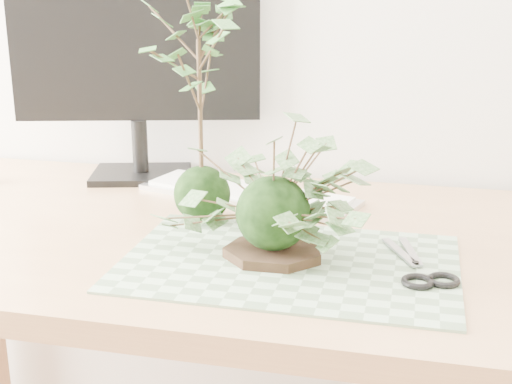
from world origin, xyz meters
TOP-DOWN VIEW (x-y plane):
  - desk at (-0.03, 1.23)m, footprint 1.60×0.70m
  - cutting_mat at (0.06, 1.12)m, footprint 0.49×0.33m
  - stone_dish at (0.03, 1.12)m, footprint 0.16×0.16m
  - ivy_kokedama at (0.03, 1.12)m, footprint 0.31×0.31m
  - maple_kokedama at (-0.13, 1.27)m, footprint 0.26×0.26m
  - keyboard at (-0.08, 1.42)m, footprint 0.45×0.24m
  - monitor at (-0.33, 1.51)m, footprint 0.49×0.19m
  - scissors at (0.24, 1.10)m, footprint 0.10×0.19m

SIDE VIEW (x-z plane):
  - desk at x=-0.03m, z-range 0.28..1.02m
  - cutting_mat at x=0.06m, z-range 0.74..0.74m
  - keyboard at x=-0.08m, z-range 0.74..0.76m
  - scissors at x=0.24m, z-range 0.74..0.75m
  - stone_dish at x=0.03m, z-range 0.74..0.76m
  - ivy_kokedama at x=0.03m, z-range 0.76..0.98m
  - monitor at x=-0.33m, z-range 0.77..1.21m
  - maple_kokedama at x=-0.13m, z-range 0.82..1.23m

